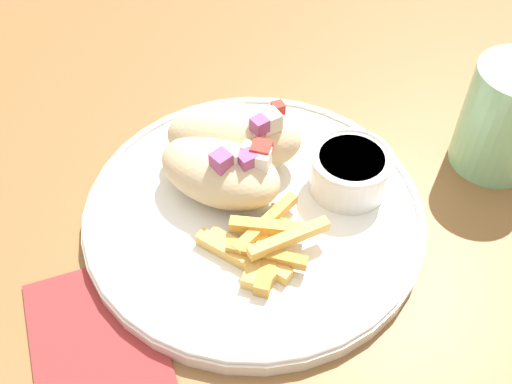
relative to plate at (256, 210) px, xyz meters
The scene contains 8 objects.
table 0.09m from the plate, behind, with size 1.18×1.18×0.74m.
napkin 0.18m from the plate, 76.08° to the right, with size 0.20×0.15×0.00m.
plate is the anchor object (origin of this frame).
pita_sandwich_near 0.05m from the plate, 157.59° to the right, with size 0.13×0.11×0.06m.
pita_sandwich_far 0.07m from the plate, 161.91° to the left, with size 0.13×0.13×0.07m.
fries_pile 0.05m from the plate, 31.52° to the right, with size 0.09×0.09×0.03m.
sauce_ramekin 0.09m from the plate, 69.30° to the left, with size 0.07×0.07×0.04m.
water_glass 0.25m from the plate, 70.40° to the left, with size 0.08×0.08×0.11m.
Camera 1 is at (0.29, -0.21, 1.16)m, focal length 42.00 mm.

